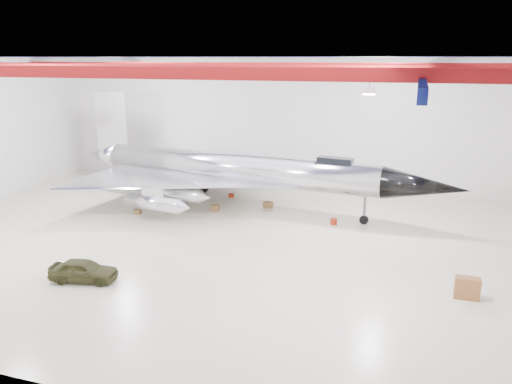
% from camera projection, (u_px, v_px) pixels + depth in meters
% --- Properties ---
extents(floor, '(40.00, 40.00, 0.00)m').
position_uv_depth(floor, '(207.00, 239.00, 31.22)').
color(floor, beige).
rests_on(floor, ground).
extents(wall_back, '(40.00, 0.00, 40.00)m').
position_uv_depth(wall_back, '(273.00, 122.00, 43.58)').
color(wall_back, silver).
rests_on(wall_back, floor).
extents(ceiling, '(40.00, 40.00, 0.00)m').
position_uv_depth(ceiling, '(202.00, 57.00, 28.35)').
color(ceiling, '#0A0F38').
rests_on(ceiling, wall_back).
extents(ceiling_structure, '(39.50, 29.50, 1.08)m').
position_uv_depth(ceiling_structure, '(202.00, 69.00, 28.53)').
color(ceiling_structure, maroon).
rests_on(ceiling_structure, ceiling).
extents(jet_aircraft, '(30.36, 19.20, 8.28)m').
position_uv_depth(jet_aircraft, '(235.00, 172.00, 37.21)').
color(jet_aircraft, silver).
rests_on(jet_aircraft, floor).
extents(jeep, '(3.61, 2.05, 1.16)m').
position_uv_depth(jeep, '(84.00, 270.00, 25.21)').
color(jeep, '#36361B').
rests_on(jeep, floor).
extents(desk, '(1.14, 0.58, 1.04)m').
position_uv_depth(desk, '(467.00, 288.00, 23.40)').
color(desk, brown).
rests_on(desk, floor).
extents(crate_ply, '(0.50, 0.41, 0.33)m').
position_uv_depth(crate_ply, '(138.00, 212.00, 36.17)').
color(crate_ply, olive).
rests_on(crate_ply, floor).
extents(toolbox_red, '(0.48, 0.42, 0.29)m').
position_uv_depth(toolbox_red, '(231.00, 195.00, 40.57)').
color(toolbox_red, maroon).
rests_on(toolbox_red, floor).
extents(parts_bin, '(0.73, 0.63, 0.45)m').
position_uv_depth(parts_bin, '(268.00, 205.00, 37.73)').
color(parts_bin, olive).
rests_on(parts_bin, floor).
extents(crate_small, '(0.41, 0.35, 0.27)m').
position_uv_depth(crate_small, '(173.00, 197.00, 40.24)').
color(crate_small, '#59595B').
rests_on(crate_small, floor).
extents(tool_chest, '(0.54, 0.54, 0.42)m').
position_uv_depth(tool_chest, '(334.00, 221.00, 33.88)').
color(tool_chest, maroon).
rests_on(tool_chest, floor).
extents(oil_barrel, '(0.63, 0.52, 0.41)m').
position_uv_depth(oil_barrel, '(215.00, 208.00, 36.91)').
color(oil_barrel, olive).
rests_on(oil_barrel, floor).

